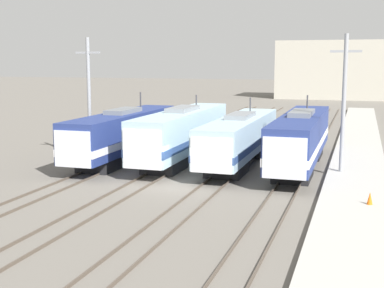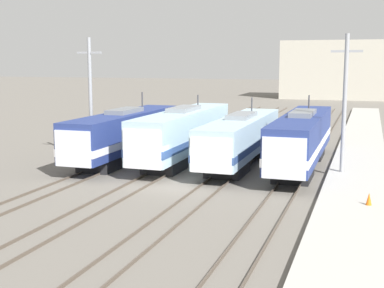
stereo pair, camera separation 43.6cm
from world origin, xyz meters
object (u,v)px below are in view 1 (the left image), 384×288
at_px(locomotive_center_right, 239,139).
at_px(traffic_cone, 370,198).
at_px(locomotive_center_left, 181,134).
at_px(catenary_tower_left, 89,97).
at_px(locomotive_far_left, 121,135).
at_px(catenary_tower_right, 344,103).
at_px(locomotive_far_right, 300,139).

height_order(locomotive_center_right, traffic_cone, locomotive_center_right).
relative_size(locomotive_center_left, traffic_cone, 24.67).
height_order(catenary_tower_left, traffic_cone, catenary_tower_left).
height_order(locomotive_far_left, catenary_tower_left, catenary_tower_left).
height_order(catenary_tower_right, traffic_cone, catenary_tower_right).
distance_m(locomotive_far_left, catenary_tower_left, 3.90).
bearing_deg(catenary_tower_right, locomotive_far_right, 146.11).
height_order(locomotive_center_left, catenary_tower_right, catenary_tower_right).
xyz_separation_m(locomotive_center_right, traffic_cone, (9.58, -10.55, -1.36)).
distance_m(locomotive_far_left, locomotive_center_left, 4.81).
distance_m(locomotive_center_right, catenary_tower_left, 12.35).
relative_size(locomotive_far_right, traffic_cone, 26.41).
height_order(locomotive_center_left, locomotive_far_right, locomotive_far_right).
relative_size(catenary_tower_right, traffic_cone, 14.45).
xyz_separation_m(locomotive_far_left, catenary_tower_right, (17.07, -0.50, 2.97)).
bearing_deg(catenary_tower_left, catenary_tower_right, 0.00).
bearing_deg(locomotive_far_right, locomotive_center_left, -177.61).
distance_m(locomotive_center_left, traffic_cone, 17.60).
xyz_separation_m(catenary_tower_right, traffic_cone, (1.83, -8.55, -4.44)).
height_order(locomotive_center_left, traffic_cone, locomotive_center_left).
bearing_deg(locomotive_far_right, catenary_tower_left, -172.81).
distance_m(locomotive_far_left, locomotive_center_right, 9.44).
distance_m(catenary_tower_left, catenary_tower_right, 19.54).
bearing_deg(locomotive_far_left, locomotive_center_left, 14.32).
bearing_deg(catenary_tower_left, locomotive_far_left, 11.38).
bearing_deg(catenary_tower_right, traffic_cone, -77.89).
relative_size(locomotive_far_left, locomotive_center_left, 0.97).
height_order(locomotive_far_left, locomotive_center_left, locomotive_far_left).
distance_m(locomotive_far_right, catenary_tower_right, 4.73).
distance_m(locomotive_center_left, locomotive_center_right, 4.67).
bearing_deg(locomotive_far_right, locomotive_far_left, -173.56).
relative_size(locomotive_center_left, catenary_tower_right, 1.71).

